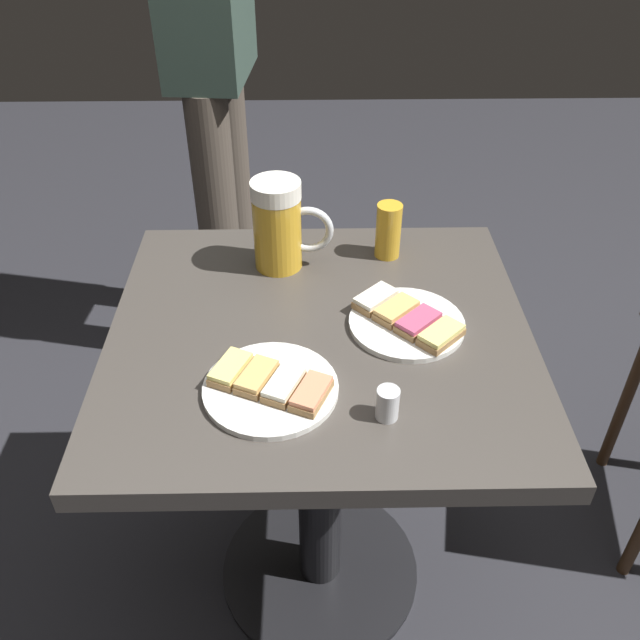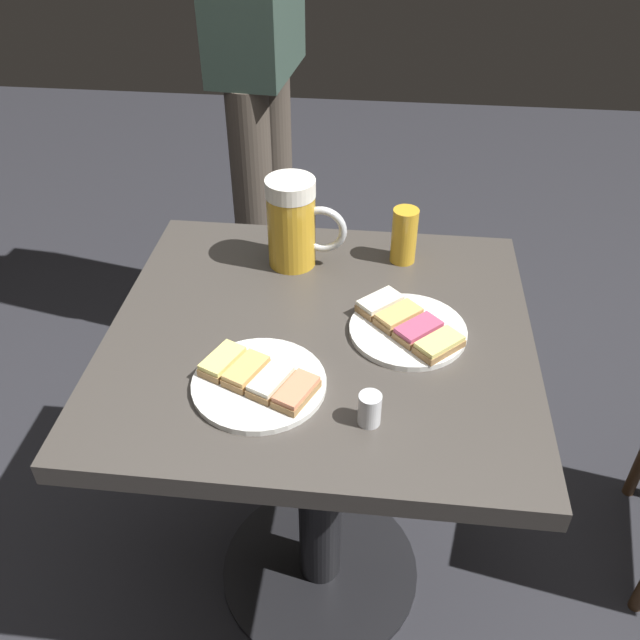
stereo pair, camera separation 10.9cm
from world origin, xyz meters
name	(u,v)px [view 2 (the right image)]	position (x,y,z in m)	size (l,w,h in m)	color
ground_plane	(320,570)	(0.00, 0.00, 0.00)	(6.00, 6.00, 0.00)	#28282D
cafe_table	(320,404)	(0.00, 0.00, 0.53)	(0.65, 0.69, 0.71)	black
plate_near	(259,381)	(-0.14, 0.08, 0.72)	(0.20, 0.20, 0.03)	white
plate_far	(408,327)	(0.01, -0.14, 0.72)	(0.19, 0.19, 0.03)	white
beer_mug	(294,223)	(0.19, 0.07, 0.79)	(0.09, 0.15, 0.17)	gold
beer_glass_small	(404,236)	(0.23, -0.13, 0.76)	(0.05, 0.05, 0.11)	gold
salt_shaker	(370,409)	(-0.20, -0.09, 0.73)	(0.03, 0.03, 0.05)	silver
patron_standing	(256,36)	(0.86, 0.25, 0.93)	(0.33, 0.21, 1.59)	#51473D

